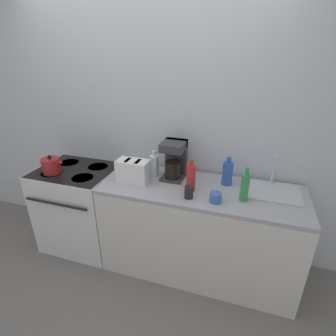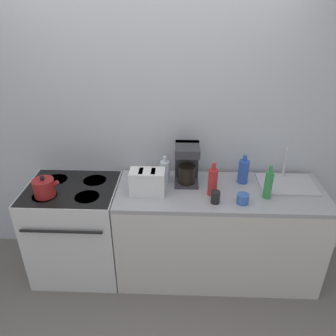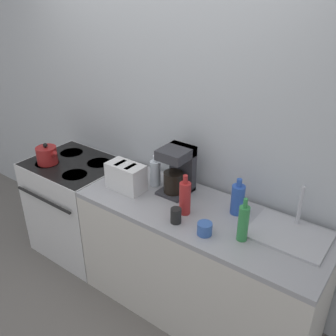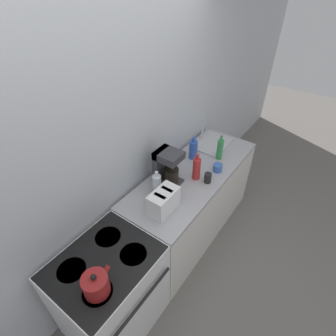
# 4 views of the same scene
# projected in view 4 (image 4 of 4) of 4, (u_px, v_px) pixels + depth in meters

# --- Properties ---
(ground_plane) EXTENTS (12.00, 12.00, 0.00)m
(ground_plane) POSITION_uv_depth(u_px,v_px,m) (185.00, 281.00, 2.67)
(ground_plane) COLOR slate
(wall_back) EXTENTS (8.00, 0.05, 2.60)m
(wall_back) POSITION_uv_depth(u_px,v_px,m) (121.00, 154.00, 2.19)
(wall_back) COLOR silver
(wall_back) RESTS_ON ground_plane
(stove) EXTENTS (0.77, 0.66, 0.89)m
(stove) POSITION_uv_depth(u_px,v_px,m) (111.00, 292.00, 2.12)
(stove) COLOR silver
(stove) RESTS_ON ground_plane
(counter_block) EXTENTS (1.73, 0.64, 0.89)m
(counter_block) POSITION_uv_depth(u_px,v_px,m) (192.00, 202.00, 2.94)
(counter_block) COLOR silver
(counter_block) RESTS_ON ground_plane
(kettle) EXTENTS (0.21, 0.17, 0.18)m
(kettle) POSITION_uv_depth(u_px,v_px,m) (96.00, 284.00, 1.65)
(kettle) COLOR maroon
(kettle) RESTS_ON stove
(toaster) EXTENTS (0.28, 0.16, 0.20)m
(toaster) POSITION_uv_depth(u_px,v_px,m) (164.00, 201.00, 2.19)
(toaster) COLOR white
(toaster) RESTS_ON counter_block
(coffee_maker) EXTENTS (0.20, 0.24, 0.35)m
(coffee_maker) POSITION_uv_depth(u_px,v_px,m) (167.00, 166.00, 2.44)
(coffee_maker) COLOR #333338
(coffee_maker) RESTS_ON counter_block
(sink_tray) EXTENTS (0.47, 0.35, 0.28)m
(sink_tray) POSITION_uv_depth(u_px,v_px,m) (211.00, 142.00, 3.07)
(sink_tray) COLOR #B7B7BC
(sink_tray) RESTS_ON counter_block
(bottle_blue) EXTENTS (0.09, 0.09, 0.26)m
(bottle_blue) POSITION_uv_depth(u_px,v_px,m) (193.00, 149.00, 2.79)
(bottle_blue) COLOR #2D56B7
(bottle_blue) RESTS_ON counter_block
(bottle_clear) EXTENTS (0.08, 0.08, 0.24)m
(bottle_clear) POSITION_uv_depth(u_px,v_px,m) (157.00, 184.00, 2.36)
(bottle_clear) COLOR silver
(bottle_clear) RESTS_ON counter_block
(bottle_green) EXTENTS (0.06, 0.06, 0.28)m
(bottle_green) POSITION_uv_depth(u_px,v_px,m) (220.00, 149.00, 2.78)
(bottle_green) COLOR #338C47
(bottle_green) RESTS_ON counter_block
(bottle_red) EXTENTS (0.08, 0.08, 0.28)m
(bottle_red) POSITION_uv_depth(u_px,v_px,m) (197.00, 168.00, 2.51)
(bottle_red) COLOR #B72828
(bottle_red) RESTS_ON counter_block
(cup_blue) EXTENTS (0.09, 0.09, 0.08)m
(cup_blue) POSITION_uv_depth(u_px,v_px,m) (217.00, 168.00, 2.65)
(cup_blue) COLOR #3860B2
(cup_blue) RESTS_ON counter_block
(cup_black) EXTENTS (0.07, 0.07, 0.10)m
(cup_black) POSITION_uv_depth(u_px,v_px,m) (208.00, 178.00, 2.51)
(cup_black) COLOR black
(cup_black) RESTS_ON counter_block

